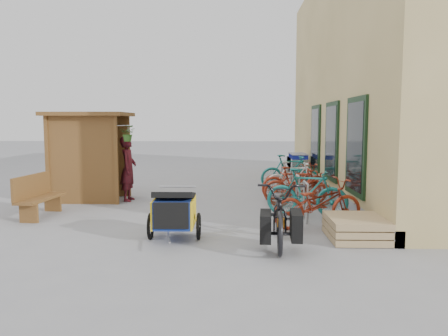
{
  "coord_description": "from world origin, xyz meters",
  "views": [
    {
      "loc": [
        0.81,
        -9.28,
        2.13
      ],
      "look_at": [
        0.5,
        1.5,
        1.0
      ],
      "focal_mm": 35.0,
      "sensor_mm": 36.0,
      "label": 1
    }
  ],
  "objects_px": {
    "bike_3": "(295,186)",
    "bike_4": "(295,181)",
    "person_kiosk": "(128,169)",
    "bike_1": "(307,193)",
    "bike_7": "(289,172)",
    "bike_0": "(318,203)",
    "bike_5": "(294,179)",
    "bike_2": "(301,189)",
    "pallet_stack": "(356,228)",
    "shopping_carts": "(296,164)",
    "child_trailer": "(174,211)",
    "kiosk": "(86,144)",
    "bike_6": "(290,178)",
    "cargo_bike": "(280,213)",
    "bench": "(38,195)"
  },
  "relations": [
    {
      "from": "bike_7",
      "to": "bike_0",
      "type": "bearing_deg",
      "value": 173.14
    },
    {
      "from": "bench",
      "to": "bike_1",
      "type": "distance_m",
      "value": 6.08
    },
    {
      "from": "child_trailer",
      "to": "kiosk",
      "type": "bearing_deg",
      "value": 126.17
    },
    {
      "from": "cargo_bike",
      "to": "bike_3",
      "type": "distance_m",
      "value": 3.83
    },
    {
      "from": "kiosk",
      "to": "pallet_stack",
      "type": "bearing_deg",
      "value": -31.66
    },
    {
      "from": "bench",
      "to": "cargo_bike",
      "type": "distance_m",
      "value": 5.66
    },
    {
      "from": "bike_6",
      "to": "bike_7",
      "type": "bearing_deg",
      "value": -12.84
    },
    {
      "from": "kiosk",
      "to": "bike_5",
      "type": "distance_m",
      "value": 5.9
    },
    {
      "from": "bike_2",
      "to": "bike_4",
      "type": "distance_m",
      "value": 1.13
    },
    {
      "from": "person_kiosk",
      "to": "bike_3",
      "type": "bearing_deg",
      "value": -95.16
    },
    {
      "from": "child_trailer",
      "to": "person_kiosk",
      "type": "relative_size",
      "value": 0.91
    },
    {
      "from": "bike_3",
      "to": "bike_5",
      "type": "height_order",
      "value": "bike_5"
    },
    {
      "from": "kiosk",
      "to": "shopping_carts",
      "type": "bearing_deg",
      "value": 33.74
    },
    {
      "from": "pallet_stack",
      "to": "shopping_carts",
      "type": "distance_m",
      "value": 8.07
    },
    {
      "from": "person_kiosk",
      "to": "bike_3",
      "type": "height_order",
      "value": "person_kiosk"
    },
    {
      "from": "bike_0",
      "to": "bike_3",
      "type": "distance_m",
      "value": 2.51
    },
    {
      "from": "cargo_bike",
      "to": "person_kiosk",
      "type": "relative_size",
      "value": 1.27
    },
    {
      "from": "bike_1",
      "to": "bike_3",
      "type": "xyz_separation_m",
      "value": [
        -0.06,
        1.49,
        -0.05
      ]
    },
    {
      "from": "cargo_bike",
      "to": "bike_6",
      "type": "relative_size",
      "value": 1.38
    },
    {
      "from": "kiosk",
      "to": "pallet_stack",
      "type": "height_order",
      "value": "kiosk"
    },
    {
      "from": "child_trailer",
      "to": "bike_7",
      "type": "height_order",
      "value": "bike_7"
    },
    {
      "from": "shopping_carts",
      "to": "child_trailer",
      "type": "relative_size",
      "value": 1.21
    },
    {
      "from": "pallet_stack",
      "to": "shopping_carts",
      "type": "bearing_deg",
      "value": 90.0
    },
    {
      "from": "shopping_carts",
      "to": "bike_3",
      "type": "bearing_deg",
      "value": -97.98
    },
    {
      "from": "bike_3",
      "to": "bike_7",
      "type": "xyz_separation_m",
      "value": [
        0.16,
        2.58,
        0.06
      ]
    },
    {
      "from": "kiosk",
      "to": "bike_5",
      "type": "bearing_deg",
      "value": 7.91
    },
    {
      "from": "person_kiosk",
      "to": "bike_1",
      "type": "xyz_separation_m",
      "value": [
        4.53,
        -1.93,
        -0.33
      ]
    },
    {
      "from": "shopping_carts",
      "to": "bike_0",
      "type": "height_order",
      "value": "shopping_carts"
    },
    {
      "from": "bike_1",
      "to": "bike_0",
      "type": "bearing_deg",
      "value": -161.16
    },
    {
      "from": "bike_2",
      "to": "bike_7",
      "type": "relative_size",
      "value": 0.92
    },
    {
      "from": "bike_1",
      "to": "bike_7",
      "type": "distance_m",
      "value": 4.08
    },
    {
      "from": "bench",
      "to": "bike_6",
      "type": "distance_m",
      "value": 7.2
    },
    {
      "from": "shopping_carts",
      "to": "person_kiosk",
      "type": "bearing_deg",
      "value": -140.25
    },
    {
      "from": "bike_1",
      "to": "bike_7",
      "type": "xyz_separation_m",
      "value": [
        0.1,
        4.08,
        0.01
      ]
    },
    {
      "from": "child_trailer",
      "to": "bike_6",
      "type": "height_order",
      "value": "child_trailer"
    },
    {
      "from": "kiosk",
      "to": "bike_0",
      "type": "relative_size",
      "value": 1.3
    },
    {
      "from": "bike_4",
      "to": "person_kiosk",
      "type": "bearing_deg",
      "value": 82.54
    },
    {
      "from": "bike_0",
      "to": "child_trailer",
      "type": "bearing_deg",
      "value": 91.75
    },
    {
      "from": "bike_2",
      "to": "bike_6",
      "type": "bearing_deg",
      "value": -9.09
    },
    {
      "from": "cargo_bike",
      "to": "bike_2",
      "type": "bearing_deg",
      "value": 79.72
    },
    {
      "from": "bike_1",
      "to": "child_trailer",
      "type": "bearing_deg",
      "value": 140.95
    },
    {
      "from": "bike_0",
      "to": "bike_5",
      "type": "xyz_separation_m",
      "value": [
        0.02,
        3.81,
        0.0
      ]
    },
    {
      "from": "bike_5",
      "to": "bike_6",
      "type": "bearing_deg",
      "value": -5.67
    },
    {
      "from": "child_trailer",
      "to": "cargo_bike",
      "type": "xyz_separation_m",
      "value": [
        1.9,
        -0.33,
        0.04
      ]
    },
    {
      "from": "bike_3",
      "to": "bike_4",
      "type": "height_order",
      "value": "bike_4"
    },
    {
      "from": "bike_2",
      "to": "bike_3",
      "type": "height_order",
      "value": "bike_3"
    },
    {
      "from": "bike_1",
      "to": "bike_5",
      "type": "distance_m",
      "value": 2.8
    },
    {
      "from": "person_kiosk",
      "to": "bike_5",
      "type": "relative_size",
      "value": 1.04
    },
    {
      "from": "child_trailer",
      "to": "bike_5",
      "type": "bearing_deg",
      "value": 58.7
    },
    {
      "from": "bike_2",
      "to": "bike_7",
      "type": "height_order",
      "value": "bike_7"
    }
  ]
}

